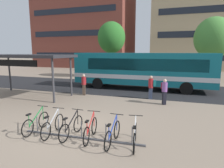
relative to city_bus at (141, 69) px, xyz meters
The scene contains 18 objects.
ground 10.32m from the city_bus, 96.80° to the right, with size 200.00×200.00×0.00m, color gray.
bus_lane_asphalt 2.14m from the city_bus, behind, with size 80.00×7.20×0.01m, color #232326.
city_bus is the anchor object (origin of this frame).
bike_rack 10.85m from the city_bus, 92.01° to the right, with size 4.92×0.35×0.70m.
parked_bicycle_green_0 11.09m from the city_bus, 103.06° to the right, with size 0.52×1.72×0.99m.
parked_bicycle_silver_1 10.96m from the city_bus, 98.67° to the right, with size 0.52×1.72×0.99m.
parked_bicycle_black_2 10.80m from the city_bus, 94.44° to the right, with size 0.52×1.72×0.99m.
parked_bicycle_red_3 10.76m from the city_bus, 90.07° to the right, with size 0.52×1.71×0.99m.
parked_bicycle_blue_4 10.88m from the city_bus, 85.20° to the right, with size 0.52×1.72×0.99m.
parked_bicycle_white_5 10.89m from the city_bus, 80.94° to the right, with size 0.52×1.71×0.99m.
transit_shelter 9.35m from the city_bus, 144.54° to the right, with size 6.93×3.13×3.10m.
commuter_maroon_pack_0 5.23m from the city_bus, 63.34° to the right, with size 0.48×0.60×1.64m.
commuter_teal_pack_1 3.84m from the city_bus, 68.71° to the right, with size 0.56×0.39×1.67m.
commuter_black_pack_2 5.39m from the city_bus, 134.32° to the right, with size 0.43×0.58×1.62m.
street_tree_0 8.74m from the city_bus, 127.43° to the left, with size 3.44×3.44×6.99m.
street_tree_1 10.49m from the city_bus, 48.13° to the left, with size 4.14×4.14×7.11m.
building_left_wing 29.29m from the city_bus, 125.66° to the left, with size 20.04×11.59×17.00m.
building_right_wing 28.34m from the city_bus, 70.58° to the left, with size 21.72×13.27×19.37m.
Camera 1 is at (4.17, -6.90, 3.34)m, focal length 30.97 mm.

